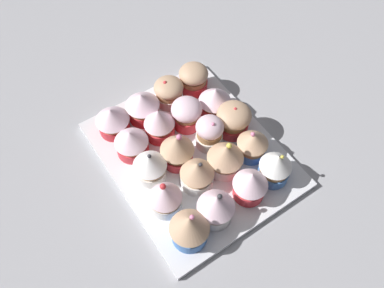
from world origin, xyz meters
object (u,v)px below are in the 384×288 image
at_px(cupcake_8, 233,118).
at_px(cupcake_12, 252,144).
at_px(cupcake_0, 194,78).
at_px(cupcake_11, 149,165).
at_px(cupcake_7, 131,142).
at_px(cupcake_4, 215,100).
at_px(cupcake_14, 197,174).
at_px(cupcake_9, 210,134).
at_px(cupcake_2, 143,106).
at_px(cupcake_18, 216,207).
at_px(cupcake_15, 165,197).
at_px(cupcake_17, 250,184).
at_px(cupcake_10, 178,150).
at_px(cupcake_6, 159,123).
at_px(cupcake_1, 169,92).
at_px(cupcake_19, 189,228).
at_px(cupcake_5, 187,113).
at_px(cupcake_3, 112,120).
at_px(cupcake_13, 225,157).
at_px(baking_tray, 192,154).

bearing_deg(cupcake_8, cupcake_12, 85.61).
relative_size(cupcake_0, cupcake_11, 0.89).
xyz_separation_m(cupcake_7, cupcake_8, (-0.19, 0.06, 0.00)).
distance_m(cupcake_4, cupcake_14, 0.17).
xyz_separation_m(cupcake_0, cupcake_9, (0.05, 0.14, 0.00)).
distance_m(cupcake_2, cupcake_18, 0.26).
distance_m(cupcake_9, cupcake_15, 0.15).
distance_m(cupcake_9, cupcake_17, 0.13).
distance_m(cupcake_0, cupcake_7, 0.20).
distance_m(cupcake_7, cupcake_10, 0.09).
bearing_deg(cupcake_12, cupcake_8, -94.39).
xyz_separation_m(cupcake_0, cupcake_6, (0.12, 0.06, 0.01)).
xyz_separation_m(cupcake_8, cupcake_15, (0.20, 0.07, 0.00)).
bearing_deg(cupcake_7, cupcake_6, -176.27).
xyz_separation_m(cupcake_0, cupcake_11, (0.18, 0.13, 0.00)).
xyz_separation_m(cupcake_1, cupcake_10, (0.06, 0.13, 0.01)).
height_order(cupcake_6, cupcake_9, cupcake_6).
distance_m(cupcake_12, cupcake_15, 0.19).
relative_size(cupcake_9, cupcake_12, 1.08).
bearing_deg(cupcake_19, cupcake_12, -159.09).
relative_size(cupcake_5, cupcake_12, 0.99).
distance_m(cupcake_3, cupcake_6, 0.09).
distance_m(cupcake_9, cupcake_18, 0.15).
distance_m(cupcake_3, cupcake_5, 0.14).
distance_m(cupcake_7, cupcake_8, 0.20).
height_order(cupcake_8, cupcake_13, cupcake_13).
xyz_separation_m(cupcake_5, cupcake_14, (0.06, 0.12, -0.00)).
bearing_deg(cupcake_11, cupcake_5, -153.62).
height_order(cupcake_0, cupcake_17, cupcake_17).
bearing_deg(cupcake_1, cupcake_13, 89.73).
relative_size(cupcake_17, cupcake_19, 0.90).
bearing_deg(cupcake_5, cupcake_14, 64.18).
height_order(cupcake_9, cupcake_10, cupcake_10).
distance_m(cupcake_13, cupcake_19, 0.15).
relative_size(cupcake_5, cupcake_11, 0.95).
height_order(cupcake_15, cupcake_18, same).
distance_m(cupcake_1, cupcake_11, 0.18).
bearing_deg(cupcake_5, cupcake_3, -28.46).
relative_size(cupcake_8, cupcake_9, 0.94).
distance_m(cupcake_1, cupcake_8, 0.14).
height_order(baking_tray, cupcake_3, cupcake_3).
relative_size(baking_tray, cupcake_8, 5.35).
xyz_separation_m(cupcake_6, cupcake_8, (-0.12, 0.07, -0.00)).
xyz_separation_m(cupcake_7, cupcake_12, (-0.18, 0.13, 0.00)).
xyz_separation_m(cupcake_2, cupcake_5, (-0.06, 0.06, -0.00)).
bearing_deg(cupcake_18, cupcake_1, -105.42).
xyz_separation_m(cupcake_2, cupcake_15, (0.07, 0.19, 0.00)).
bearing_deg(cupcake_5, cupcake_15, 44.91).
bearing_deg(cupcake_4, cupcake_1, -50.20).
bearing_deg(cupcake_14, cupcake_8, -153.97).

